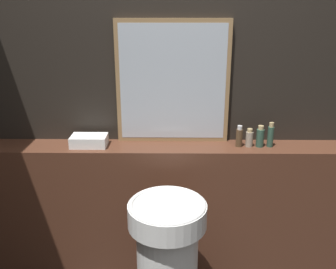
# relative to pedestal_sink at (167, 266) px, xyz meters

# --- Properties ---
(wall_back) EXTENTS (8.00, 0.06, 2.50)m
(wall_back) POSITION_rel_pedestal_sink_xyz_m (-0.01, 0.61, 0.80)
(wall_back) COLOR black
(wall_back) RESTS_ON ground_plane
(vanity_counter) EXTENTS (2.35, 0.24, 0.96)m
(vanity_counter) POSITION_rel_pedestal_sink_xyz_m (-0.01, 0.46, 0.03)
(vanity_counter) COLOR #512D1E
(vanity_counter) RESTS_ON ground_plane
(pedestal_sink) EXTENTS (0.40, 0.40, 0.83)m
(pedestal_sink) POSITION_rel_pedestal_sink_xyz_m (0.00, 0.00, 0.00)
(pedestal_sink) COLOR white
(pedestal_sink) RESTS_ON ground_plane
(mirror) EXTENTS (0.68, 0.03, 0.74)m
(mirror) POSITION_rel_pedestal_sink_xyz_m (0.03, 0.56, 0.88)
(mirror) COLOR #937047
(mirror) RESTS_ON vanity_counter
(towel_stack) EXTENTS (0.21, 0.14, 0.07)m
(towel_stack) POSITION_rel_pedestal_sink_xyz_m (-0.48, 0.46, 0.54)
(towel_stack) COLOR white
(towel_stack) RESTS_ON vanity_counter
(shampoo_bottle) EXTENTS (0.04, 0.04, 0.13)m
(shampoo_bottle) POSITION_rel_pedestal_sink_xyz_m (0.43, 0.46, 0.57)
(shampoo_bottle) COLOR #4C3823
(shampoo_bottle) RESTS_ON vanity_counter
(conditioner_bottle) EXTENTS (0.04, 0.04, 0.11)m
(conditioner_bottle) POSITION_rel_pedestal_sink_xyz_m (0.49, 0.46, 0.56)
(conditioner_bottle) COLOR gray
(conditioner_bottle) RESTS_ON vanity_counter
(lotion_bottle) EXTENTS (0.05, 0.05, 0.13)m
(lotion_bottle) POSITION_rel_pedestal_sink_xyz_m (0.55, 0.46, 0.57)
(lotion_bottle) COLOR #2D4C3D
(lotion_bottle) RESTS_ON vanity_counter
(body_wash_bottle) EXTENTS (0.04, 0.04, 0.15)m
(body_wash_bottle) POSITION_rel_pedestal_sink_xyz_m (0.61, 0.46, 0.58)
(body_wash_bottle) COLOR #2D4C3D
(body_wash_bottle) RESTS_ON vanity_counter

